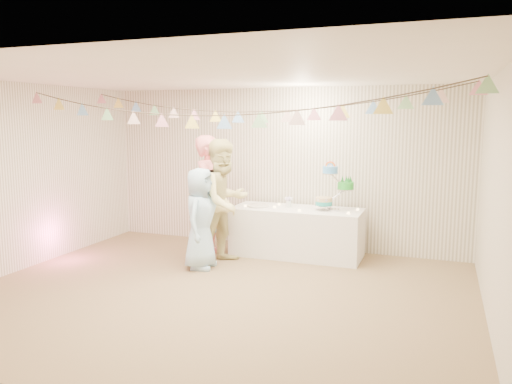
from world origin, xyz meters
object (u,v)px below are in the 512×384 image
(person_adult_a, at_px, (210,196))
(person_adult_b, at_px, (224,202))
(cake_stand, at_px, (334,187))
(person_child, at_px, (200,218))
(table, at_px, (297,232))

(person_adult_a, height_order, person_adult_b, person_adult_a)
(cake_stand, xyz_separation_m, person_child, (-1.65, -1.15, -0.38))
(person_adult_a, bearing_deg, cake_stand, -75.64)
(person_adult_a, xyz_separation_m, person_adult_b, (0.35, -0.27, -0.02))
(table, distance_m, person_adult_a, 1.44)
(table, relative_size, person_adult_a, 1.06)
(person_adult_b, xyz_separation_m, person_child, (-0.21, -0.36, -0.20))
(person_adult_a, distance_m, person_adult_b, 0.45)
(table, bearing_deg, cake_stand, 5.19)
(table, relative_size, cake_stand, 2.90)
(person_child, bearing_deg, person_adult_a, 7.56)
(person_adult_b, bearing_deg, table, -28.11)
(cake_stand, distance_m, person_adult_b, 1.66)
(person_adult_b, bearing_deg, person_child, 172.51)
(cake_stand, bearing_deg, person_adult_b, -151.30)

